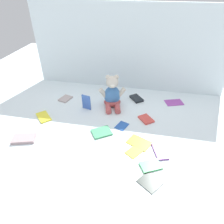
{
  "coord_description": "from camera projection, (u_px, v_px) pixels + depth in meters",
  "views": [
    {
      "loc": [
        0.2,
        -1.18,
        0.86
      ],
      "look_at": [
        -0.02,
        -0.1,
        0.1
      ],
      "focal_mm": 32.17,
      "sensor_mm": 36.0,
      "label": 1
    }
  ],
  "objects": [
    {
      "name": "ground_plane",
      "position": [
        117.0,
        116.0,
        1.48
      ],
      "size": [
        3.2,
        3.2,
        0.0
      ],
      "primitive_type": "plane",
      "color": "silver"
    },
    {
      "name": "backdrop_drape",
      "position": [
        128.0,
        49.0,
        1.66
      ],
      "size": [
        1.64,
        0.03,
        0.7
      ],
      "primitive_type": "cube",
      "color": "silver",
      "rests_on": "ground_plane"
    },
    {
      "name": "teddy_bear",
      "position": [
        112.0,
        95.0,
        1.54
      ],
      "size": [
        0.21,
        0.21,
        0.25
      ],
      "rotation": [
        0.0,
        0.0,
        0.25
      ],
      "color": "#3F72B2",
      "rests_on": "ground_plane"
    },
    {
      "name": "book_case_0",
      "position": [
        65.0,
        99.0,
        1.67
      ],
      "size": [
        0.11,
        0.12,
        0.01
      ],
      "primitive_type": "cube",
      "rotation": [
        0.0,
        0.0,
        2.83
      ],
      "color": "#A79593",
      "rests_on": "ground_plane"
    },
    {
      "name": "book_case_1",
      "position": [
        44.0,
        117.0,
        1.46
      ],
      "size": [
        0.15,
        0.15,
        0.01
      ],
      "primitive_type": "cube",
      "rotation": [
        0.0,
        0.0,
        3.92
      ],
      "color": "yellow",
      "rests_on": "ground_plane"
    },
    {
      "name": "book_case_2",
      "position": [
        174.0,
        102.0,
        1.63
      ],
      "size": [
        0.16,
        0.13,
        0.01
      ],
      "primitive_type": "cube",
      "rotation": [
        0.0,
        0.0,
        5.05
      ],
      "color": "purple",
      "rests_on": "ground_plane"
    },
    {
      "name": "book_case_3",
      "position": [
        150.0,
        182.0,
        1.01
      ],
      "size": [
        0.14,
        0.14,
        0.01
      ],
      "primitive_type": "cube",
      "rotation": [
        0.0,
        0.0,
        4.08
      ],
      "color": "#202824",
      "rests_on": "ground_plane"
    },
    {
      "name": "book_case_4",
      "position": [
        146.0,
        119.0,
        1.43
      ],
      "size": [
        0.12,
        0.13,
        0.01
      ],
      "primitive_type": "cube",
      "rotation": [
        0.0,
        0.0,
        3.81
      ],
      "color": "#CA413A",
      "rests_on": "ground_plane"
    },
    {
      "name": "book_case_5",
      "position": [
        86.0,
        102.0,
        1.52
      ],
      "size": [
        0.07,
        0.03,
        0.12
      ],
      "primitive_type": "cube",
      "rotation": [
        0.01,
        0.0,
        -0.24
      ],
      "color": "#3B60B7",
      "rests_on": "ground_plane"
    },
    {
      "name": "book_case_6",
      "position": [
        160.0,
        151.0,
        1.18
      ],
      "size": [
        0.11,
        0.15,
        0.01
      ],
      "primitive_type": "cube",
      "rotation": [
        0.0,
        0.0,
        0.33
      ],
      "color": "purple",
      "rests_on": "ground_plane"
    },
    {
      "name": "book_case_7",
      "position": [
        122.0,
        126.0,
        1.38
      ],
      "size": [
        0.1,
        0.11,
        0.01
      ],
      "primitive_type": "cube",
      "rotation": [
        0.0,
        0.0,
        5.91
      ],
      "color": "#2452A7",
      "rests_on": "ground_plane"
    },
    {
      "name": "book_case_8",
      "position": [
        139.0,
        142.0,
        1.24
      ],
      "size": [
        0.16,
        0.15,
        0.01
      ],
      "primitive_type": "cube",
      "rotation": [
        0.0,
        0.0,
        4.27
      ],
      "color": "yellow",
      "rests_on": "ground_plane"
    },
    {
      "name": "book_case_9",
      "position": [
        136.0,
        98.0,
        1.66
      ],
      "size": [
        0.13,
        0.13,
        0.02
      ],
      "primitive_type": "cube",
      "rotation": [
        0.0,
        0.0,
        0.66
      ],
      "color": "black",
      "rests_on": "ground_plane"
    },
    {
      "name": "book_case_10",
      "position": [
        102.0,
        132.0,
        1.32
      ],
      "size": [
        0.16,
        0.15,
        0.01
      ],
      "primitive_type": "cube",
      "rotation": [
        0.0,
        0.0,
        5.3
      ],
      "color": "#3F9863",
      "rests_on": "ground_plane"
    },
    {
      "name": "book_case_11",
      "position": [
        24.0,
        139.0,
        1.26
      ],
      "size": [
        0.16,
        0.12,
        0.02
      ],
      "primitive_type": "cube",
      "rotation": [
        0.0,
        0.0,
        1.86
      ],
      "color": "#A68B8F",
      "rests_on": "ground_plane"
    },
    {
      "name": "book_case_12",
      "position": [
        151.0,
        166.0,
        1.09
      ],
      "size": [
        0.13,
        0.12,
        0.01
      ],
      "primitive_type": "cube",
      "rotation": [
        0.0,
        0.0,
        5.21
      ],
      "color": "green",
      "rests_on": "ground_plane"
    },
    {
      "name": "book_case_13",
      "position": [
        134.0,
        151.0,
        1.18
      ],
      "size": [
        0.11,
        0.12,
        0.01
      ],
      "primitive_type": "cube",
      "rotation": [
        0.0,
        0.0,
        2.53
      ],
      "color": "gold",
      "rests_on": "ground_plane"
    }
  ]
}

